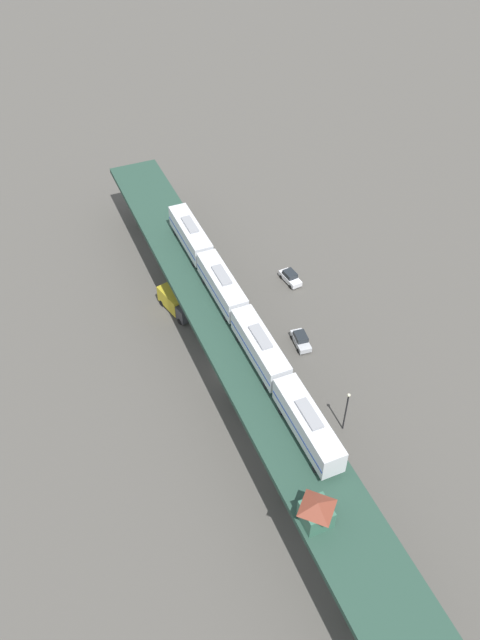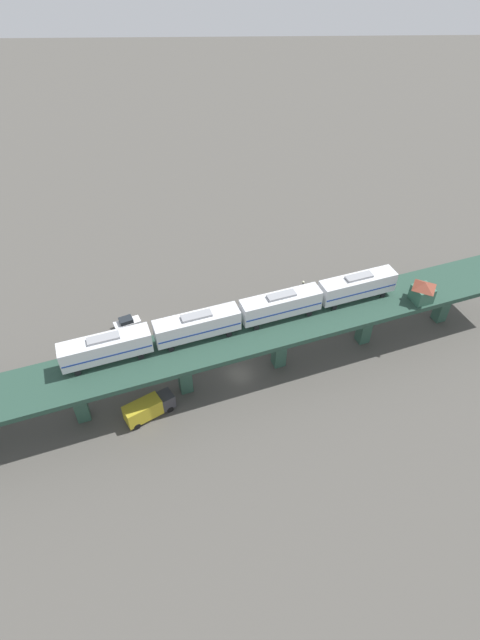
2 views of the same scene
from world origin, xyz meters
TOP-DOWN VIEW (x-y plane):
  - ground_plane at (0.00, 0.00)m, footprint 400.00×400.00m
  - elevated_viaduct at (0.06, -0.18)m, footprint 37.33×89.87m
  - subway_train at (-1.52, 0.13)m, footprint 18.55×48.09m
  - signal_hut at (-6.91, 28.03)m, footprint 4.08×4.08m
  - street_car_silver at (-10.77, -4.41)m, footprint 2.68×4.68m
  - street_car_white at (-11.14, -18.70)m, footprint 3.49×4.75m
  - delivery_truck at (7.44, -12.96)m, footprint 5.75×7.29m
  - street_lamp at (-14.03, 10.98)m, footprint 0.44×0.44m

SIDE VIEW (x-z plane):
  - ground_plane at x=0.00m, z-range 0.00..0.00m
  - street_car_silver at x=-10.77m, z-range -0.01..1.88m
  - street_car_white at x=-11.14m, z-range -0.01..1.88m
  - delivery_truck at x=7.44m, z-range 0.16..3.36m
  - street_lamp at x=-14.03m, z-range 0.64..7.58m
  - elevated_viaduct at x=0.06m, z-range 3.01..11.48m
  - signal_hut at x=-6.91m, z-range 8.57..11.97m
  - subway_train at x=-1.52m, z-range 8.78..13.23m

